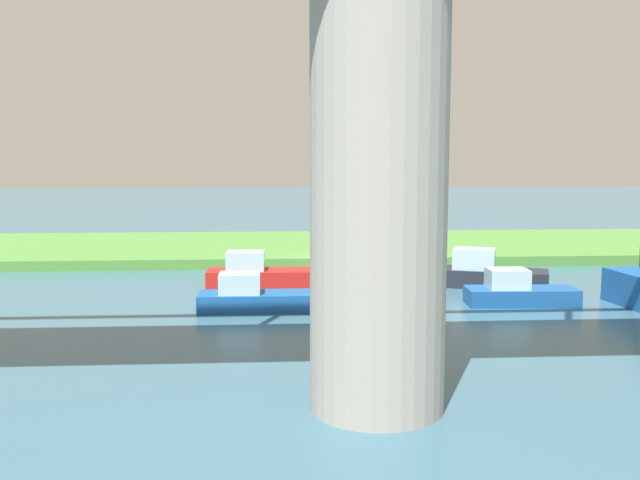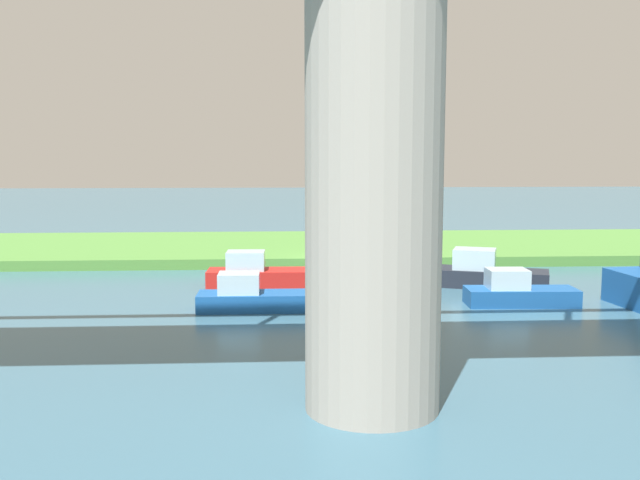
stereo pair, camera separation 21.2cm
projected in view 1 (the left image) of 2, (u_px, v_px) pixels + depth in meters
name	position (u px, v px, depth m)	size (l,w,h in m)	color
ground_plane	(346.00, 269.00, 34.55)	(160.00, 160.00, 0.00)	#386075
grassy_bank	(335.00, 247.00, 40.47)	(80.00, 12.00, 0.50)	#4C8438
bridge_pylon	(379.00, 167.00, 15.10)	(2.90, 2.90, 10.45)	#9E998E
person_on_bank	(398.00, 236.00, 37.79)	(0.49, 0.49, 1.39)	#2D334C
mooring_post	(364.00, 246.00, 35.84)	(0.20, 0.20, 0.84)	brown
motorboat_white	(485.00, 273.00, 29.90)	(4.98, 3.15, 1.56)	#1E232D
motorboat_red	(251.00, 297.00, 25.42)	(3.99, 1.44, 1.33)	#195199
riverboat_paddlewheel	(256.00, 273.00, 30.08)	(4.38, 1.66, 1.45)	red
skiff_small	(518.00, 292.00, 26.31)	(4.04, 1.57, 1.33)	#195199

